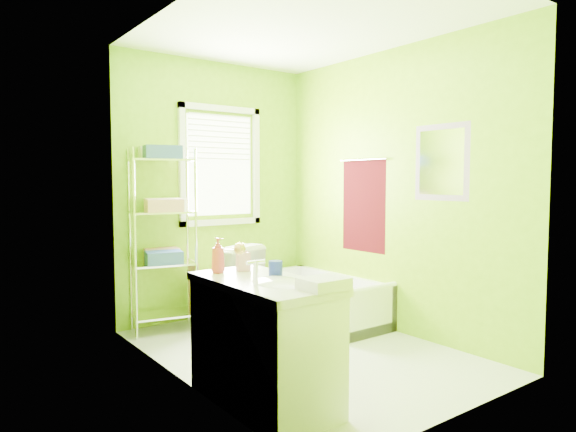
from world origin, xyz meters
TOP-DOWN VIEW (x-y plane):
  - ground at (0.00, 0.00)m, footprint 2.90×2.90m
  - room_envelope at (0.00, 0.00)m, footprint 2.14×2.94m
  - window at (0.05, 1.42)m, footprint 0.92×0.05m
  - door at (-1.04, -1.00)m, footprint 0.09×0.80m
  - right_wall_decor at (1.04, -0.02)m, footprint 0.04×1.48m
  - bathtub at (0.72, 0.60)m, footprint 0.67×1.43m
  - toilet at (-0.17, 1.06)m, footprint 0.63×0.87m
  - vanity at (-0.80, -0.62)m, footprint 0.54×1.06m
  - wire_shelf_unit at (-0.66, 1.23)m, footprint 0.63×0.51m

SIDE VIEW (x-z plane):
  - ground at x=0.00m, z-range 0.00..0.00m
  - bathtub at x=0.72m, z-range -0.08..0.38m
  - toilet at x=-0.17m, z-range 0.00..0.80m
  - vanity at x=-0.80m, z-range -0.09..0.93m
  - door at x=-1.04m, z-range 0.00..2.00m
  - wire_shelf_unit at x=-0.66m, z-range 0.19..1.90m
  - right_wall_decor at x=1.04m, z-range 0.74..1.91m
  - room_envelope at x=0.00m, z-range 0.24..2.86m
  - window at x=0.05m, z-range 1.00..2.22m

